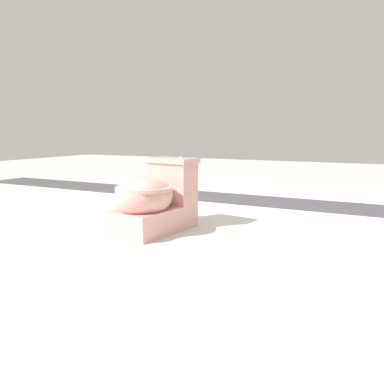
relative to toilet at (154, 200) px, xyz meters
name	(u,v)px	position (x,y,z in m)	size (l,w,h in m)	color
ground_plane	(161,228)	(-0.08, 0.01, -0.22)	(14.00, 14.00, 0.00)	beige
gravel_strip	(277,202)	(-1.47, 0.51, -0.21)	(0.56, 8.00, 0.01)	#423F44
toilet	(154,200)	(0.00, 0.00, 0.00)	(0.68, 0.47, 0.52)	#E09E93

